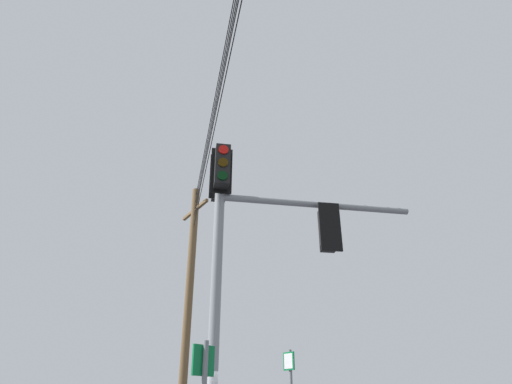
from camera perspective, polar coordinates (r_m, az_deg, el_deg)
The scene contains 3 objects.
signal_mast_assembly at distance 8.54m, azimuth -0.92°, elevation -6.60°, with size 2.55×3.94×6.86m.
utility_pole_wooden at distance 17.24m, azimuth -8.93°, elevation -14.95°, with size 1.53×1.90×10.44m.
overhead_wire_span at distance 10.41m, azimuth -3.25°, elevation 20.63°, with size 16.84×10.37×1.60m.
Camera 1 is at (6.85, 4.06, 1.91)m, focal length 30.43 mm.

